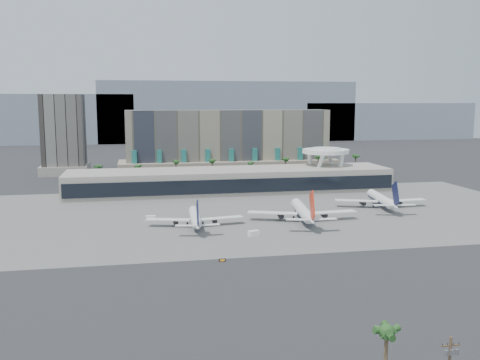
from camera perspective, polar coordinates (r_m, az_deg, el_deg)
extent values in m
plane|color=#232326|center=(179.46, 5.17, -7.06)|extent=(900.00, 900.00, 0.00)
cube|color=#5B5B59|center=(231.26, 1.37, -3.49)|extent=(260.00, 130.00, 0.06)
cube|color=gray|center=(649.67, -22.82, 6.01)|extent=(260.00, 60.00, 55.00)
cube|color=gray|center=(645.29, -1.35, 7.32)|extent=(300.00, 60.00, 70.00)
cube|color=gray|center=(707.37, 14.93, 6.13)|extent=(220.00, 60.00, 45.00)
cube|color=gray|center=(347.00, -1.27, 4.02)|extent=(130.00, 22.00, 42.00)
cube|color=tan|center=(346.65, -1.20, 1.35)|extent=(140.00, 30.00, 10.00)
cube|color=#206E66|center=(331.24, -11.19, 1.56)|extent=(3.00, 2.00, 18.00)
cube|color=#206E66|center=(331.52, -8.59, 1.63)|extent=(3.00, 2.00, 18.00)
cube|color=#206E66|center=(332.48, -6.01, 1.70)|extent=(3.00, 2.00, 18.00)
cube|color=#206E66|center=(334.11, -3.45, 1.76)|extent=(3.00, 2.00, 18.00)
cube|color=#206E66|center=(336.40, -0.91, 1.82)|extent=(3.00, 2.00, 18.00)
cube|color=#206E66|center=(339.34, 1.58, 1.88)|extent=(3.00, 2.00, 18.00)
cube|color=#206E66|center=(342.91, 4.03, 1.93)|extent=(3.00, 2.00, 18.00)
cube|color=#206E66|center=(347.09, 6.42, 1.98)|extent=(3.00, 2.00, 18.00)
cube|color=#206E66|center=(351.86, 8.76, 2.02)|extent=(3.00, 2.00, 18.00)
cube|color=black|center=(369.50, -18.28, 4.64)|extent=(26.00, 26.00, 52.00)
cube|color=#B4AC9E|center=(371.58, -18.11, 1.10)|extent=(30.00, 30.00, 6.00)
cube|color=#B4AC9E|center=(283.33, -1.02, -0.04)|extent=(170.00, 32.00, 12.00)
cube|color=black|center=(267.65, -0.41, -0.65)|extent=(168.00, 0.60, 7.00)
cube|color=black|center=(282.34, -1.02, 1.41)|extent=(170.00, 12.00, 2.50)
cylinder|color=white|center=(310.80, 9.79, 1.52)|extent=(6.98, 6.99, 21.89)
cylinder|color=white|center=(306.53, 7.57, 1.47)|extent=(6.98, 6.99, 21.89)
cylinder|color=white|center=(294.59, 8.35, 1.18)|extent=(6.98, 6.99, 21.89)
cylinder|color=white|center=(299.04, 10.66, 1.23)|extent=(6.98, 6.99, 21.89)
cylinder|color=white|center=(301.70, 9.13, 3.05)|extent=(26.00, 26.00, 2.20)
cylinder|color=white|center=(301.59, 9.14, 3.30)|extent=(16.00, 16.00, 1.20)
cylinder|color=brown|center=(314.47, -14.82, 0.52)|extent=(0.70, 0.70, 12.00)
sphere|color=#265120|center=(313.76, -14.86, 1.55)|extent=(2.80, 2.80, 2.80)
cylinder|color=brown|center=(313.75, -10.81, 0.64)|extent=(0.70, 0.70, 12.00)
sphere|color=#265120|center=(313.04, -10.84, 1.67)|extent=(2.80, 2.80, 2.80)
cylinder|color=brown|center=(314.57, -6.80, 0.75)|extent=(0.70, 0.70, 12.00)
sphere|color=#265120|center=(313.86, -6.82, 1.78)|extent=(2.80, 2.80, 2.80)
cylinder|color=brown|center=(316.78, -3.01, 0.85)|extent=(0.70, 0.70, 12.00)
sphere|color=#265120|center=(316.08, -3.02, 1.88)|extent=(2.80, 2.80, 2.80)
cylinder|color=brown|center=(320.77, 1.06, 0.96)|extent=(0.70, 0.70, 12.00)
sphere|color=#265120|center=(320.07, 1.07, 1.97)|extent=(2.80, 2.80, 2.80)
cylinder|color=brown|center=(326.05, 4.85, 1.05)|extent=(0.70, 0.70, 12.00)
sphere|color=#265120|center=(325.37, 4.86, 2.05)|extent=(2.80, 2.80, 2.80)
cylinder|color=brown|center=(332.71, 8.49, 1.14)|extent=(0.70, 0.70, 12.00)
sphere|color=#265120|center=(332.04, 8.52, 2.11)|extent=(2.80, 2.80, 2.80)
cylinder|color=brown|center=(341.06, 12.14, 1.22)|extent=(0.70, 0.70, 12.00)
sphere|color=#265120|center=(340.40, 12.17, 2.17)|extent=(2.80, 2.80, 2.80)
cube|color=#4C3826|center=(92.03, 21.54, -16.10)|extent=(3.20, 0.22, 0.22)
cylinder|color=slate|center=(91.72, 21.13, -16.85)|extent=(0.56, 0.56, 0.90)
cylinder|color=slate|center=(92.17, 21.62, -16.74)|extent=(0.56, 0.56, 0.90)
cylinder|color=slate|center=(92.63, 22.11, -16.64)|extent=(0.56, 0.56, 0.90)
cylinder|color=black|center=(91.22, 20.78, -16.11)|extent=(0.12, 0.12, 0.30)
cylinder|color=black|center=(92.64, 22.31, -15.80)|extent=(0.12, 0.12, 0.30)
cylinder|color=white|center=(208.07, -4.82, -3.93)|extent=(5.15, 25.65, 3.74)
cylinder|color=#101436|center=(208.10, -4.82, -3.97)|extent=(5.04, 25.13, 3.66)
cone|color=white|center=(222.34, -5.02, -3.13)|extent=(3.96, 4.40, 3.74)
cone|color=white|center=(191.97, -4.56, -4.90)|extent=(4.20, 8.60, 3.74)
cube|color=white|center=(207.02, -7.65, -4.20)|extent=(17.20, 8.01, 0.33)
cube|color=white|center=(208.05, -1.97, -4.07)|extent=(17.18, 6.27, 0.33)
cylinder|color=black|center=(207.70, -6.87, -4.41)|extent=(2.26, 3.84, 2.05)
cylinder|color=black|center=(208.45, -2.75, -4.31)|extent=(2.26, 3.84, 2.05)
cube|color=#101436|center=(189.54, -4.55, -3.57)|extent=(0.94, 8.49, 9.83)
cube|color=white|center=(190.77, -5.81, -4.86)|extent=(7.73, 3.47, 0.23)
cube|color=white|center=(191.23, -3.28, -4.80)|extent=(7.62, 2.67, 0.23)
cylinder|color=black|center=(218.32, -4.95, -4.05)|extent=(0.47, 0.47, 1.49)
cylinder|color=black|center=(207.61, -5.62, -4.71)|extent=(0.65, 0.65, 1.49)
cylinder|color=black|center=(207.91, -3.97, -4.67)|extent=(0.65, 0.65, 1.49)
cylinder|color=white|center=(217.97, 6.64, -3.23)|extent=(8.52, 30.41, 4.41)
cylinder|color=#101436|center=(218.00, 6.63, -3.27)|extent=(8.35, 29.80, 4.32)
cone|color=white|center=(234.66, 5.93, -2.38)|extent=(5.05, 5.52, 4.41)
cone|color=white|center=(199.19, 7.58, -4.26)|extent=(5.74, 10.44, 4.41)
cube|color=white|center=(215.33, 3.49, -3.51)|extent=(20.17, 10.92, 0.39)
cube|color=white|center=(219.41, 9.81, -3.39)|extent=(20.11, 5.81, 0.39)
cylinder|color=black|center=(216.50, 4.34, -3.75)|extent=(3.01, 4.70, 2.43)
cylinder|color=black|center=(219.46, 8.93, -3.66)|extent=(3.01, 4.70, 2.43)
cube|color=red|center=(196.42, 7.70, -2.74)|extent=(1.93, 10.00, 11.61)
cube|color=white|center=(197.16, 6.22, -4.21)|extent=(9.15, 4.76, 0.28)
cube|color=white|center=(198.99, 9.05, -4.14)|extent=(8.83, 2.44, 0.28)
cylinder|color=black|center=(229.93, 6.13, -3.39)|extent=(0.55, 0.55, 1.76)
cylinder|color=black|center=(216.99, 5.75, -4.10)|extent=(0.77, 0.77, 1.76)
cylinder|color=black|center=(218.18, 7.59, -4.06)|extent=(0.77, 0.77, 1.76)
cylinder|color=white|center=(251.46, 14.74, -1.94)|extent=(8.16, 28.57, 4.14)
cylinder|color=#101436|center=(251.49, 14.74, -1.97)|extent=(8.00, 28.00, 4.06)
cone|color=white|center=(266.72, 13.70, -1.31)|extent=(4.77, 5.21, 4.14)
cone|color=white|center=(234.35, 16.08, -2.66)|extent=(5.44, 9.82, 4.14)
cube|color=white|center=(247.41, 12.29, -2.17)|extent=(18.93, 10.35, 0.36)
cube|color=white|center=(254.27, 17.26, -2.07)|extent=(18.88, 5.35, 0.36)
cylinder|color=black|center=(248.91, 12.94, -2.37)|extent=(2.85, 4.43, 2.28)
cylinder|color=black|center=(253.89, 16.55, -2.29)|extent=(2.85, 4.43, 2.28)
cube|color=#101436|center=(231.96, 16.25, -1.43)|extent=(1.86, 9.39, 10.91)
cube|color=white|center=(231.83, 15.07, -2.61)|extent=(8.60, 4.51, 0.26)
cube|color=white|center=(234.85, 17.24, -2.56)|extent=(8.30, 2.32, 0.26)
cylinder|color=black|center=(262.33, 14.00, -2.13)|extent=(0.52, 0.52, 1.66)
cylinder|color=black|center=(250.04, 14.06, -2.65)|extent=(0.73, 0.73, 1.66)
cylinder|color=black|center=(252.04, 15.50, -2.62)|extent=(0.73, 0.73, 1.66)
cube|color=white|center=(219.16, -9.50, -4.03)|extent=(3.94, 1.94, 1.92)
cube|color=white|center=(191.78, 1.48, -5.71)|extent=(4.23, 3.04, 1.96)
cube|color=black|center=(162.36, -1.91, -8.54)|extent=(2.03, 0.42, 0.92)
cube|color=orange|center=(162.21, -1.90, -8.56)|extent=(1.46, 0.15, 0.55)
cylinder|color=black|center=(162.31, -2.17, -8.62)|extent=(0.11, 0.11, 0.55)
cylinder|color=black|center=(162.53, -1.65, -8.59)|extent=(0.11, 0.11, 0.55)
cylinder|color=brown|center=(99.10, 15.28, -17.70)|extent=(0.70, 0.70, 9.47)
sphere|color=#265120|center=(97.24, 15.39, -15.35)|extent=(2.80, 2.80, 2.80)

